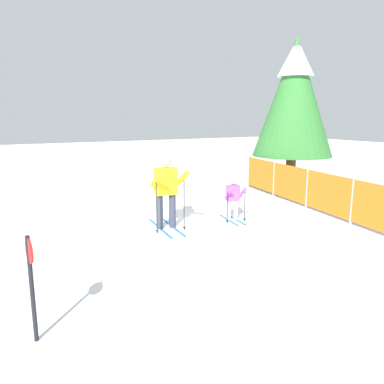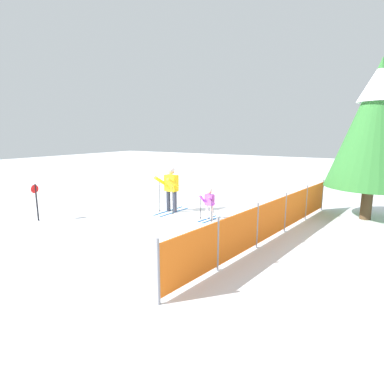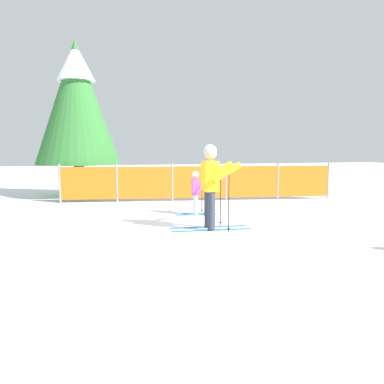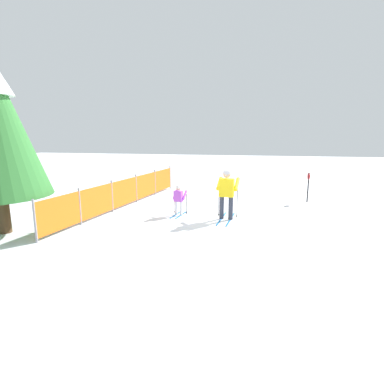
# 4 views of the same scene
# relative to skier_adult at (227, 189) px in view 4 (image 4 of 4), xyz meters

# --- Properties ---
(ground_plane) EXTENTS (60.00, 60.00, 0.00)m
(ground_plane) POSITION_rel_skier_adult_xyz_m (0.10, 0.30, -1.02)
(ground_plane) COLOR white
(skier_adult) EXTENTS (1.64, 0.77, 1.71)m
(skier_adult) POSITION_rel_skier_adult_xyz_m (0.00, 0.00, 0.00)
(skier_adult) COLOR #1966B2
(skier_adult) RESTS_ON ground_plane
(skier_child) EXTENTS (1.04, 0.52, 1.08)m
(skier_child) POSITION_rel_skier_adult_xyz_m (0.18, 1.69, -0.40)
(skier_child) COLOR #1966B2
(skier_child) RESTS_ON ground_plane
(safety_fence) EXTENTS (8.40, 1.41, 1.17)m
(safety_fence) POSITION_rel_skier_adult_xyz_m (0.97, 4.04, -0.44)
(safety_fence) COLOR gray
(safety_fence) RESTS_ON ground_plane
(trail_marker) EXTENTS (0.28, 0.06, 1.24)m
(trail_marker) POSITION_rel_skier_adult_xyz_m (3.25, -3.12, -0.25)
(trail_marker) COLOR black
(trail_marker) RESTS_ON ground_plane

